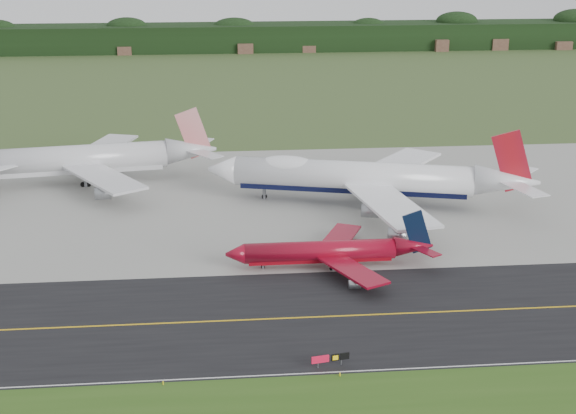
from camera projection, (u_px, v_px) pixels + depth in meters
The scene contains 12 objects.
ground at pixel (345, 304), 120.42m from camera, with size 600.00×600.00×0.00m, color #415327.
taxiway at pixel (349, 316), 116.65m from camera, with size 400.00×32.00×0.02m, color black.
apron at pixel (307, 198), 168.44m from camera, with size 400.00×78.00×0.01m, color gray.
taxiway_centreline at pixel (349, 316), 116.64m from camera, with size 400.00×0.40×0.00m, color gold.
taxiway_edge_line at pixel (369, 370), 102.04m from camera, with size 400.00×0.25×0.00m, color silver.
horizon_treeline at pixel (254, 38), 376.46m from camera, with size 700.00×25.00×12.00m.
jet_ba_747 at pixel (364, 177), 162.48m from camera, with size 66.34×53.87×16.90m.
jet_red_737 at pixel (331, 251), 133.19m from camera, with size 34.84×28.53×9.44m.
jet_star_tail at pixel (83, 160), 177.04m from camera, with size 60.06×49.85×15.84m.
taxiway_sign at pixel (330, 358), 102.69m from camera, with size 5.00×1.06×1.68m.
edge_marker_left at pixel (163, 383), 98.82m from camera, with size 0.16×0.16×0.50m, color yellow.
edge_marker_center at pixel (340, 374), 100.70m from camera, with size 0.16×0.16×0.50m, color yellow.
Camera 1 is at (-18.36, -107.92, 52.93)m, focal length 50.00 mm.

